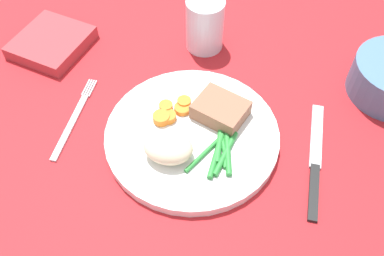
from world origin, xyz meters
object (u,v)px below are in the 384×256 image
object	(u,v)px
fork	(74,118)
water_glass	(204,27)
dinner_plate	(192,135)
meat_portion	(221,110)
knife	(315,161)
napkin	(52,42)

from	to	relation	value
fork	water_glass	distance (cm)	27.21
dinner_plate	meat_portion	distance (cm)	5.82
fork	dinner_plate	bearing A→B (deg)	4.76
fork	knife	bearing A→B (deg)	3.94
napkin	knife	bearing A→B (deg)	-17.39
fork	water_glass	world-z (taller)	water_glass
dinner_plate	water_glass	xyz separation A→B (cm)	(-2.58, 21.16, 3.22)
meat_portion	knife	xyz separation A→B (cm)	(14.94, -4.40, -2.71)
knife	water_glass	size ratio (longest dim) A/B	2.19
napkin	meat_portion	bearing A→B (deg)	-17.82
water_glass	fork	bearing A→B (deg)	-127.35
knife	water_glass	distance (cm)	30.29
napkin	water_glass	bearing A→B (deg)	13.84
knife	napkin	distance (cm)	49.89
water_glass	napkin	bearing A→B (deg)	-166.16
meat_portion	fork	bearing A→B (deg)	-168.98
fork	knife	world-z (taller)	knife
meat_portion	fork	world-z (taller)	meat_portion
meat_portion	knife	bearing A→B (deg)	-16.42
knife	dinner_plate	bearing A→B (deg)	179.56
knife	water_glass	bearing A→B (deg)	134.92
dinner_plate	meat_portion	xyz separation A→B (cm)	(3.53, 4.12, 2.11)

